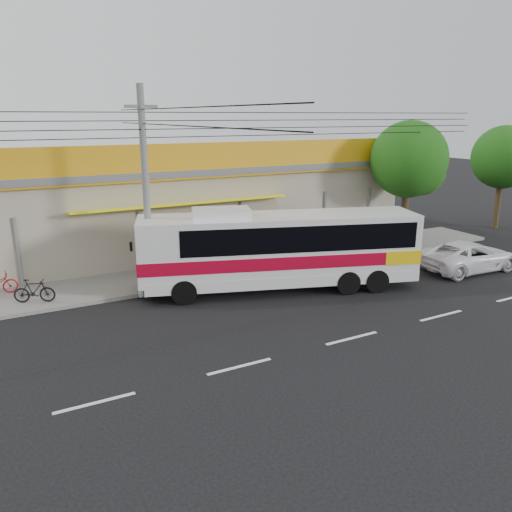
# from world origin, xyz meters

# --- Properties ---
(ground) EXTENTS (120.00, 120.00, 0.00)m
(ground) POSITION_xyz_m (0.00, 0.00, 0.00)
(ground) COLOR black
(ground) RESTS_ON ground
(sidewalk) EXTENTS (30.00, 3.20, 0.15)m
(sidewalk) POSITION_xyz_m (0.00, 6.00, 0.07)
(sidewalk) COLOR slate
(sidewalk) RESTS_ON ground
(lane_markings) EXTENTS (50.00, 0.12, 0.01)m
(lane_markings) POSITION_xyz_m (0.00, -2.50, 0.00)
(lane_markings) COLOR silver
(lane_markings) RESTS_ON ground
(storefront_building) EXTENTS (22.60, 9.20, 5.70)m
(storefront_building) POSITION_xyz_m (-0.01, 11.54, 2.30)
(storefront_building) COLOR #A29982
(storefront_building) RESTS_ON ground
(coach_bus) EXTENTS (11.30, 5.67, 3.43)m
(coach_bus) POSITION_xyz_m (0.48, 2.61, 1.83)
(coach_bus) COLOR silver
(coach_bus) RESTS_ON ground
(motorbike_dark) EXTENTS (1.56, 0.96, 0.91)m
(motorbike_dark) POSITION_xyz_m (-8.69, 5.29, 0.60)
(motorbike_dark) COLOR black
(motorbike_dark) RESTS_ON sidewalk
(white_car) EXTENTS (4.89, 2.42, 1.33)m
(white_car) POSITION_xyz_m (9.37, 0.86, 0.67)
(white_car) COLOR white
(white_car) RESTS_ON ground
(utility_pole) EXTENTS (34.00, 14.00, 8.00)m
(utility_pole) POSITION_xyz_m (-4.48, 4.46, 6.59)
(utility_pole) COLOR #5C5C5A
(utility_pole) RESTS_ON ground
(tree_near) EXTENTS (4.03, 4.03, 6.67)m
(tree_near) POSITION_xyz_m (10.13, 5.70, 4.52)
(tree_near) COLOR #362515
(tree_near) RESTS_ON ground
(tree_far) EXTENTS (3.83, 3.83, 6.34)m
(tree_far) POSITION_xyz_m (18.46, 6.22, 4.29)
(tree_far) COLOR #362515
(tree_far) RESTS_ON ground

